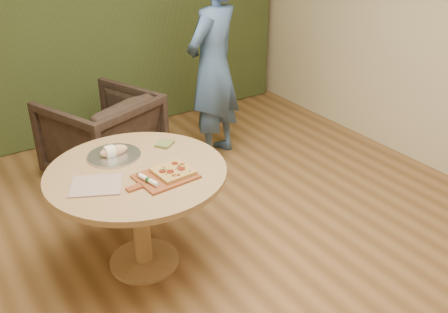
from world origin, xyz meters
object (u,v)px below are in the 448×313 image
pizza_paddle (164,177)px  cutlery_roll (148,180)px  pedestal_table (138,189)px  bread_roll (113,151)px  flatbread_pizza (173,171)px  armchair (102,132)px  person_standing (213,67)px  serving_tray (114,156)px

pizza_paddle → cutlery_roll: 0.12m
pedestal_table → bread_roll: size_ratio=6.02×
pedestal_table → cutlery_roll: 0.27m
pizza_paddle → flatbread_pizza: flatbread_pizza is taller
armchair → person_standing: 1.18m
pedestal_table → bread_roll: 0.31m
bread_roll → flatbread_pizza: bearing=-63.1°
pedestal_table → bread_roll: bread_roll is taller
pedestal_table → serving_tray: (-0.05, 0.25, 0.15)m
bread_roll → cutlery_roll: bearing=-84.5°
flatbread_pizza → serving_tray: (-0.21, 0.44, -0.02)m
pizza_paddle → cutlery_roll: cutlery_roll is taller
pizza_paddle → armchair: bearing=79.9°
person_standing → bread_roll: bearing=7.6°
serving_tray → bread_roll: bread_roll is taller
cutlery_roll → armchair: size_ratio=0.23×
pedestal_table → cutlery_roll: cutlery_roll is taller
pedestal_table → flatbread_pizza: 0.30m
flatbread_pizza → cutlery_roll: 0.18m
bread_roll → person_standing: (1.36, 0.89, 0.12)m
pizza_paddle → serving_tray: serving_tray is taller
pedestal_table → serving_tray: size_ratio=3.27×
pizza_paddle → armchair: armchair is taller
pizza_paddle → pedestal_table: bearing=112.9°
pedestal_table → cutlery_roll: (-0.01, -0.21, 0.17)m
flatbread_pizza → pedestal_table: bearing=131.6°
cutlery_roll → bread_roll: size_ratio=1.02×
cutlery_roll → armchair: bearing=67.2°
pizza_paddle → armchair: size_ratio=0.53×
armchair → person_standing: person_standing is taller
bread_roll → person_standing: size_ratio=0.11×
person_standing → armchair: bearing=-36.7°
pedestal_table → armchair: size_ratio=1.34×
armchair → bread_roll: bearing=53.3°
pedestal_table → pizza_paddle: (0.10, -0.20, 0.15)m
pizza_paddle → cutlery_roll: (-0.11, -0.01, 0.02)m
flatbread_pizza → serving_tray: size_ratio=0.67×
serving_tray → person_standing: (1.35, 0.89, 0.15)m
armchair → cutlery_roll: bearing=59.2°
pizza_paddle → cutlery_roll: size_ratio=2.31×
flatbread_pizza → cutlery_roll: (-0.18, -0.02, 0.00)m
serving_tray → person_standing: person_standing is taller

